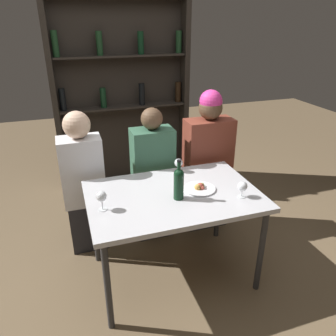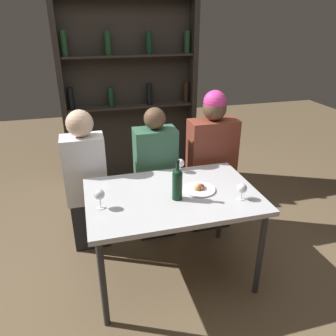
# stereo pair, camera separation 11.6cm
# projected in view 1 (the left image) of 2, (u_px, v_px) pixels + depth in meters

# --- Properties ---
(ground_plane) EXTENTS (10.00, 10.00, 0.00)m
(ground_plane) POSITION_uv_depth(u_px,v_px,m) (173.00, 273.00, 2.67)
(ground_plane) COLOR brown
(dining_table) EXTENTS (1.23, 0.83, 0.74)m
(dining_table) POSITION_uv_depth(u_px,v_px,m) (173.00, 202.00, 2.39)
(dining_table) COLOR silver
(dining_table) RESTS_ON ground_plane
(wine_rack_wall) EXTENTS (1.56, 0.21, 2.35)m
(wine_rack_wall) POSITION_uv_depth(u_px,v_px,m) (122.00, 84.00, 3.75)
(wine_rack_wall) COLOR #28231E
(wine_rack_wall) RESTS_ON ground_plane
(wine_bottle) EXTENTS (0.07, 0.07, 0.29)m
(wine_bottle) POSITION_uv_depth(u_px,v_px,m) (179.00, 182.00, 2.25)
(wine_bottle) COLOR black
(wine_bottle) RESTS_ON dining_table
(wine_glass_0) EXTENTS (0.07, 0.07, 0.14)m
(wine_glass_0) POSITION_uv_depth(u_px,v_px,m) (101.00, 197.00, 2.13)
(wine_glass_0) COLOR silver
(wine_glass_0) RESTS_ON dining_table
(wine_glass_1) EXTENTS (0.07, 0.07, 0.12)m
(wine_glass_1) POSITION_uv_depth(u_px,v_px,m) (242.00, 187.00, 2.29)
(wine_glass_1) COLOR silver
(wine_glass_1) RESTS_ON dining_table
(wine_glass_2) EXTENTS (0.07, 0.07, 0.11)m
(wine_glass_2) POSITION_uv_depth(u_px,v_px,m) (179.00, 163.00, 2.67)
(wine_glass_2) COLOR silver
(wine_glass_2) RESTS_ON dining_table
(food_plate_0) EXTENTS (0.24, 0.24, 0.05)m
(food_plate_0) POSITION_uv_depth(u_px,v_px,m) (199.00, 188.00, 2.42)
(food_plate_0) COLOR white
(food_plate_0) RESTS_ON dining_table
(seated_person_left) EXTENTS (0.34, 0.22, 1.25)m
(seated_person_left) POSITION_uv_depth(u_px,v_px,m) (84.00, 186.00, 2.76)
(seated_person_left) COLOR #26262B
(seated_person_left) RESTS_ON ground_plane
(seated_person_center) EXTENTS (0.36, 0.22, 1.23)m
(seated_person_center) POSITION_uv_depth(u_px,v_px,m) (153.00, 179.00, 2.94)
(seated_person_center) COLOR #26262B
(seated_person_center) RESTS_ON ground_plane
(seated_person_right) EXTENTS (0.43, 0.22, 1.34)m
(seated_person_right) POSITION_uv_depth(u_px,v_px,m) (207.00, 164.00, 3.06)
(seated_person_right) COLOR #26262B
(seated_person_right) RESTS_ON ground_plane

